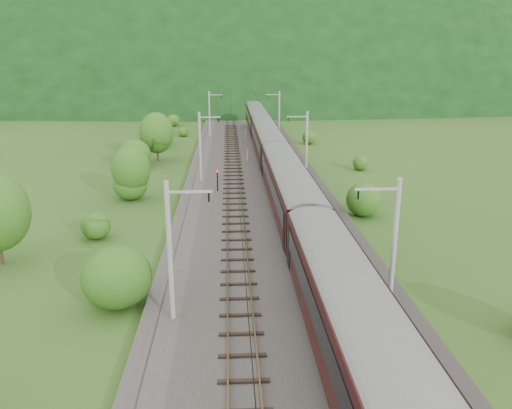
{
  "coord_description": "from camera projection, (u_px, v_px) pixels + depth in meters",
  "views": [
    {
      "loc": [
        -2.91,
        -25.38,
        14.67
      ],
      "look_at": [
        -0.71,
        14.29,
        2.6
      ],
      "focal_mm": 35.0,
      "sensor_mm": 36.0,
      "label": 1
    }
  ],
  "objects": [
    {
      "name": "track_right",
      "position": [
        299.0,
        248.0,
        38.24
      ],
      "size": [
        2.4,
        220.0,
        0.27
      ],
      "color": "brown",
      "rests_on": "railbed"
    },
    {
      "name": "ground",
      "position": [
        282.0,
        319.0,
        28.67
      ],
      "size": [
        600.0,
        600.0,
        0.0
      ],
      "primitive_type": "plane",
      "color": "#244716",
      "rests_on": "ground"
    },
    {
      "name": "catenary_left",
      "position": [
        201.0,
        145.0,
        57.61
      ],
      "size": [
        2.54,
        192.28,
        8.0
      ],
      "color": "gray",
      "rests_on": "railbed"
    },
    {
      "name": "track_left",
      "position": [
        237.0,
        249.0,
        37.98
      ],
      "size": [
        2.4,
        220.0,
        0.27
      ],
      "color": "brown",
      "rests_on": "railbed"
    },
    {
      "name": "vegetation_right",
      "position": [
        422.0,
        235.0,
        38.4
      ],
      "size": [
        7.26,
        97.19,
        2.92
      ],
      "color": "#265516",
      "rests_on": "ground"
    },
    {
      "name": "mountain_main",
      "position": [
        233.0,
        81.0,
        277.06
      ],
      "size": [
        504.0,
        360.0,
        244.0
      ],
      "primitive_type": "ellipsoid",
      "color": "black",
      "rests_on": "ground"
    },
    {
      "name": "train",
      "position": [
        289.0,
        181.0,
        44.06
      ],
      "size": [
        3.29,
        180.77,
        5.74
      ],
      "color": "black",
      "rests_on": "ground"
    },
    {
      "name": "overhead_wires",
      "position": [
        269.0,
        162.0,
        36.16
      ],
      "size": [
        4.83,
        198.0,
        0.03
      ],
      "color": "black",
      "rests_on": "ground"
    },
    {
      "name": "railbed",
      "position": [
        268.0,
        251.0,
        38.18
      ],
      "size": [
        14.0,
        220.0,
        0.3
      ],
      "primitive_type": "cube",
      "color": "#38332D",
      "rests_on": "ground"
    },
    {
      "name": "signal",
      "position": [
        217.0,
        179.0,
        53.96
      ],
      "size": [
        0.25,
        0.25,
        2.3
      ],
      "color": "black",
      "rests_on": "railbed"
    },
    {
      "name": "mountain_ridge",
      "position": [
        38.0,
        78.0,
        308.9
      ],
      "size": [
        336.0,
        280.0,
        132.0
      ],
      "primitive_type": "ellipsoid",
      "color": "black",
      "rests_on": "ground"
    },
    {
      "name": "hazard_post_far",
      "position": [
        246.0,
        134.0,
        88.38
      ],
      "size": [
        0.15,
        0.15,
        1.44
      ],
      "primitive_type": "cylinder",
      "color": "red",
      "rests_on": "railbed"
    },
    {
      "name": "hazard_post_near",
      "position": [
        248.0,
        155.0,
        69.02
      ],
      "size": [
        0.17,
        0.17,
        1.64
      ],
      "primitive_type": "cylinder",
      "color": "red",
      "rests_on": "railbed"
    },
    {
      "name": "vegetation_left",
      "position": [
        100.0,
        191.0,
        44.82
      ],
      "size": [
        14.19,
        141.57,
        6.86
      ],
      "color": "#265516",
      "rests_on": "ground"
    },
    {
      "name": "catenary_right",
      "position": [
        306.0,
        144.0,
        58.26
      ],
      "size": [
        2.54,
        192.28,
        8.0
      ],
      "color": "gray",
      "rests_on": "railbed"
    }
  ]
}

